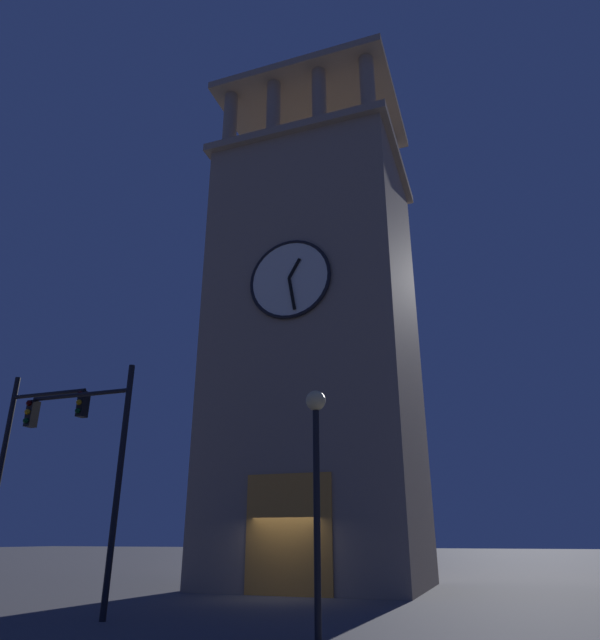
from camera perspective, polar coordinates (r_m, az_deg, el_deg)
The scene contains 5 objects.
ground_plane at distance 20.55m, azimuth -1.76°, elevation -26.62°, with size 200.00×200.00×0.00m, color #4C4C51.
clocktower at distance 25.56m, azimuth 1.84°, elevation -2.20°, with size 8.91×7.94×27.03m.
traffic_signal_near at distance 18.67m, azimuth -26.51°, elevation -12.16°, with size 2.88×0.41×6.54m.
traffic_signal_mid at distance 16.15m, azimuth -20.81°, elevation -12.38°, with size 3.42×0.41×6.26m.
street_lamp at distance 12.09m, azimuth 1.69°, elevation -13.95°, with size 0.44×0.44×4.86m.
Camera 1 is at (-7.37, 19.10, 1.81)m, focal length 31.08 mm.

